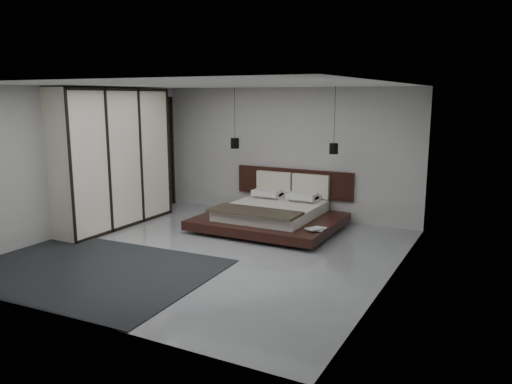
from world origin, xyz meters
The scene contains 14 objects.
floor centered at (0.00, 0.00, 0.00)m, with size 6.00×6.00×0.00m, color gray.
ceiling centered at (0.00, 0.00, 2.80)m, with size 6.00×6.00×0.00m, color white.
wall_back centered at (0.00, 3.00, 1.40)m, with size 6.00×6.00×0.00m, color #B0B0AD.
wall_front centered at (0.00, -3.00, 1.40)m, with size 6.00×6.00×0.00m, color #B0B0AD.
wall_left centered at (-3.00, 0.00, 1.40)m, with size 6.00×6.00×0.00m, color #B0B0AD.
wall_right centered at (3.00, 0.00, 1.40)m, with size 6.00×6.00×0.00m, color #B0B0AD.
lattice_screen centered at (-2.95, 2.45, 1.30)m, with size 0.05×0.90×2.60m, color black.
bed centered at (0.23, 1.91, 0.28)m, with size 2.69×2.36×1.06m.
book_lower centered at (1.34, 1.27, 0.26)m, with size 0.23×0.31×0.03m, color #99724C.
book_upper centered at (1.32, 1.24, 0.29)m, with size 0.21×0.29×0.02m, color #99724C.
pendant_left centered at (-0.88, 2.33, 1.63)m, with size 0.18×0.18×1.29m.
pendant_right centered at (1.34, 2.33, 1.62)m, with size 0.17×0.17×1.29m.
wardrobe centered at (-2.70, 0.58, 1.39)m, with size 0.66×2.83×2.78m.
rug centered at (-1.20, -1.70, 0.01)m, with size 3.84×2.75×0.02m, color black.
Camera 1 is at (4.46, -6.93, 2.63)m, focal length 35.00 mm.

